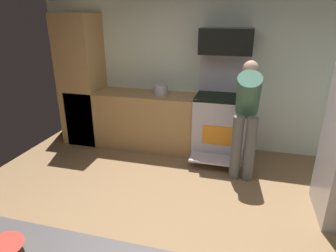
% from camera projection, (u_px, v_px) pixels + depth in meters
% --- Properties ---
extents(ground_plane, '(5.20, 4.80, 0.02)m').
position_uv_depth(ground_plane, '(157.00, 233.00, 2.94)').
color(ground_plane, olive).
extents(wall_back, '(5.20, 0.12, 2.60)m').
position_uv_depth(wall_back, '(200.00, 67.00, 4.59)').
color(wall_back, silver).
rests_on(wall_back, ground).
extents(lower_cabinet_run, '(2.40, 0.60, 0.90)m').
position_uv_depth(lower_cabinet_run, '(140.00, 120.00, 4.78)').
color(lower_cabinet_run, tan).
rests_on(lower_cabinet_run, ground).
extents(cabinet_column, '(0.60, 0.60, 2.10)m').
position_uv_depth(cabinet_column, '(82.00, 81.00, 4.81)').
color(cabinet_column, tan).
rests_on(cabinet_column, ground).
extents(oven_range, '(0.76, 0.94, 1.54)m').
position_uv_depth(oven_range, '(220.00, 124.00, 4.43)').
color(oven_range, '#BBB7C5').
rests_on(oven_range, ground).
extents(microwave, '(0.74, 0.38, 0.36)m').
position_uv_depth(microwave, '(226.00, 41.00, 4.08)').
color(microwave, black).
rests_on(microwave, oven_range).
extents(person_cook, '(0.31, 0.60, 1.52)m').
position_uv_depth(person_cook, '(247.00, 112.00, 3.72)').
color(person_cook, '#5F5F5F').
rests_on(person_cook, ground).
extents(mixing_bowl_large, '(0.22, 0.22, 0.06)m').
position_uv_depth(mixing_bowl_large, '(2.00, 251.00, 1.48)').
color(mixing_bowl_large, red).
rests_on(mixing_bowl_large, counter_island).
extents(stock_pot, '(0.23, 0.23, 0.16)m').
position_uv_depth(stock_pot, '(160.00, 90.00, 4.51)').
color(stock_pot, '#B4B0BB').
rests_on(stock_pot, lower_cabinet_run).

